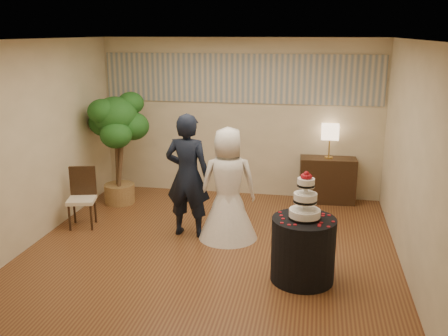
% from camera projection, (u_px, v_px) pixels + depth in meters
% --- Properties ---
extents(floor, '(5.00, 5.00, 0.00)m').
position_uv_depth(floor, '(212.00, 248.00, 6.89)').
color(floor, brown).
rests_on(floor, ground).
extents(ceiling, '(5.00, 5.00, 0.00)m').
position_uv_depth(ceiling, '(210.00, 39.00, 6.15)').
color(ceiling, white).
rests_on(ceiling, wall_back).
extents(wall_back, '(5.00, 0.06, 2.80)m').
position_uv_depth(wall_back, '(240.00, 118.00, 8.89)').
color(wall_back, beige).
rests_on(wall_back, ground).
extents(wall_front, '(5.00, 0.06, 2.80)m').
position_uv_depth(wall_front, '(148.00, 218.00, 4.15)').
color(wall_front, beige).
rests_on(wall_front, ground).
extents(wall_left, '(0.06, 5.00, 2.80)m').
position_uv_depth(wall_left, '(36.00, 142.00, 6.96)').
color(wall_left, beige).
rests_on(wall_left, ground).
extents(wall_right, '(0.06, 5.00, 2.80)m').
position_uv_depth(wall_right, '(411.00, 158.00, 6.07)').
color(wall_right, beige).
rests_on(wall_right, ground).
extents(mural_border, '(4.90, 0.02, 0.85)m').
position_uv_depth(mural_border, '(240.00, 79.00, 8.68)').
color(mural_border, '#9C9C90').
rests_on(mural_border, wall_back).
extents(groom, '(0.69, 0.48, 1.80)m').
position_uv_depth(groom, '(188.00, 176.00, 7.13)').
color(groom, black).
rests_on(groom, floor).
extents(bride, '(1.03, 1.03, 1.63)m').
position_uv_depth(bride, '(228.00, 184.00, 7.05)').
color(bride, white).
rests_on(bride, floor).
extents(cake_table, '(0.82, 0.82, 0.78)m').
position_uv_depth(cake_table, '(303.00, 250.00, 5.93)').
color(cake_table, black).
rests_on(cake_table, floor).
extents(wedding_cake, '(0.37, 0.37, 0.58)m').
position_uv_depth(wedding_cake, '(305.00, 195.00, 5.75)').
color(wedding_cake, white).
rests_on(wedding_cake, cake_table).
extents(console, '(0.97, 0.48, 0.79)m').
position_uv_depth(console, '(327.00, 180.00, 8.68)').
color(console, black).
rests_on(console, floor).
extents(table_lamp, '(0.29, 0.29, 0.58)m').
position_uv_depth(table_lamp, '(330.00, 141.00, 8.50)').
color(table_lamp, beige).
rests_on(table_lamp, console).
extents(ficus_tree, '(1.29, 1.29, 1.96)m').
position_uv_depth(ficus_tree, '(117.00, 148.00, 8.47)').
color(ficus_tree, '#1E541B').
rests_on(ficus_tree, floor).
extents(side_chair, '(0.51, 0.52, 0.91)m').
position_uv_depth(side_chair, '(81.00, 198.00, 7.55)').
color(side_chair, black).
rests_on(side_chair, floor).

